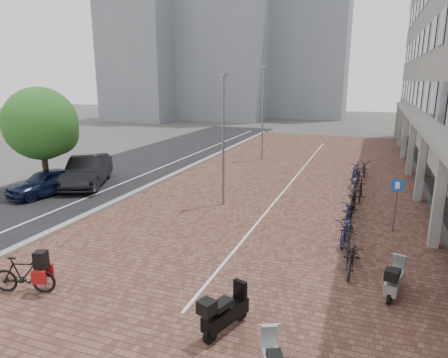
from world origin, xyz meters
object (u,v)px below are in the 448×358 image
car_dark (88,171)px  scooter_mid (226,310)px  car_navy (47,182)px  hero_bike (24,274)px  scooter_front (395,278)px  parking_sign (396,198)px

car_dark → scooter_mid: 15.71m
car_navy → car_dark: (0.74, 2.34, 0.17)m
hero_bike → scooter_mid: size_ratio=1.14×
car_navy → scooter_front: 17.24m
hero_bike → scooter_front: (9.77, 3.47, -0.04)m
scooter_front → car_dark: bearing=169.0°
parking_sign → hero_bike: bearing=-129.8°
scooter_front → car_navy: bearing=177.1°
scooter_mid → car_navy: bearing=168.1°
car_dark → scooter_front: size_ratio=3.39×
car_navy → parking_sign: size_ratio=1.86×
car_dark → parking_sign: (16.07, -1.65, 0.55)m
scooter_front → parking_sign: (0.17, 5.21, 0.88)m
car_navy → scooter_front: size_ratio=2.61×
hero_bike → parking_sign: size_ratio=0.87×
car_navy → scooter_mid: (12.81, -7.70, -0.12)m
car_dark → scooter_front: 17.32m
hero_bike → scooter_mid: hero_bike is taller
car_navy → scooter_front: car_navy is taller
car_navy → car_dark: bearing=88.3°
car_dark → hero_bike: 12.02m
scooter_front → parking_sign: parking_sign is taller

